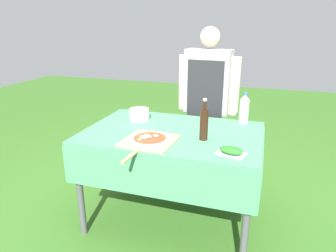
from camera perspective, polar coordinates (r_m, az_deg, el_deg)
ground_plane at (r=2.72m, az=0.79°, el=-17.19°), size 12.00×12.00×0.00m
prep_table at (r=2.37m, az=0.87°, el=-3.13°), size 1.38×0.93×0.80m
person_cook at (r=2.90m, az=7.52°, el=5.45°), size 0.59×0.24×1.58m
pizza_on_peel at (r=2.13m, az=-3.65°, el=-2.72°), size 0.38×0.58×0.05m
oil_bottle at (r=2.15m, az=6.87°, el=0.46°), size 0.06×0.06×0.30m
water_bottle at (r=2.58m, az=14.32°, el=3.21°), size 0.08×0.08×0.26m
herb_container at (r=1.97m, az=11.96°, el=-4.65°), size 0.21×0.17×0.05m
mixing_tub at (r=2.61m, az=-5.50°, el=2.22°), size 0.17×0.17×0.10m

